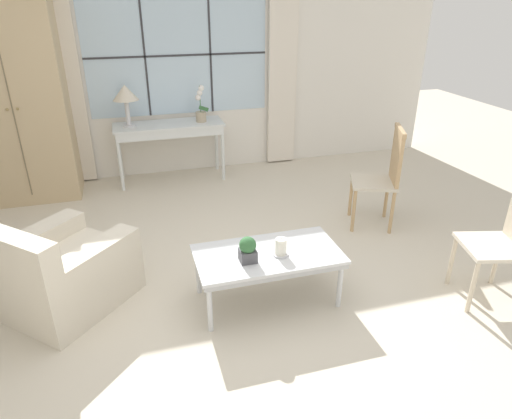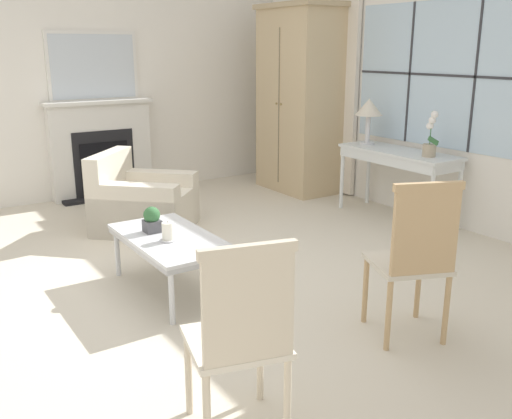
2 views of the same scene
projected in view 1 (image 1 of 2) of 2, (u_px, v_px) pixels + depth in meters
name	position (u px, v px, depth m)	size (l,w,h in m)	color
ground_plane	(239.00, 292.00, 3.77)	(14.00, 14.00, 0.00)	beige
wall_back_windowed	(179.00, 66.00, 5.79)	(7.20, 0.14, 2.80)	silver
armoire	(17.00, 100.00, 5.08)	(1.12, 0.70, 2.31)	tan
console_table	(169.00, 130.00, 5.76)	(1.36, 0.49, 0.75)	silver
table_lamp	(125.00, 94.00, 5.44)	(0.31, 0.31, 0.50)	silver
potted_orchid	(201.00, 108.00, 5.74)	(0.17, 0.13, 0.45)	tan
armchair_upholstered	(61.00, 274.00, 3.54)	(1.20, 1.20, 0.79)	beige
side_chair_wooden	(385.00, 172.00, 4.62)	(0.58, 0.58, 1.05)	beige
accent_chair_wooden	(508.00, 234.00, 3.48)	(0.54, 0.54, 1.02)	beige
coffee_table	(268.00, 258.00, 3.52)	(1.12, 0.59, 0.43)	silver
potted_plant_small	(248.00, 249.00, 3.36)	(0.13, 0.13, 0.20)	#4C4C51
pillar_candle	(281.00, 248.00, 3.45)	(0.12, 0.12, 0.15)	silver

